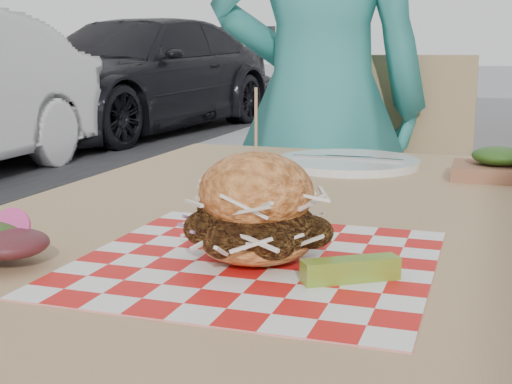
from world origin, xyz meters
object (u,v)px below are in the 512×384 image
(car_dark, at_px, (136,75))
(patio_chair, at_px, (390,202))
(patio_table, at_px, (291,265))
(sandwich, at_px, (256,214))
(diner, at_px, (319,105))

(car_dark, bearing_deg, patio_chair, -48.91)
(car_dark, bearing_deg, patio_table, -53.19)
(patio_table, bearing_deg, car_dark, 119.45)
(patio_table, height_order, patio_chair, patio_chair)
(patio_chair, relative_size, sandwich, 5.31)
(car_dark, relative_size, patio_chair, 4.76)
(car_dark, bearing_deg, diner, -50.54)
(diner, bearing_deg, car_dark, -68.45)
(diner, xyz_separation_m, patio_table, (0.19, -0.96, -0.15))
(diner, distance_m, sandwich, 1.23)
(diner, height_order, patio_chair, diner)
(diner, xyz_separation_m, patio_chair, (0.19, 0.05, -0.27))
(diner, relative_size, patio_table, 1.36)
(diner, relative_size, patio_chair, 1.72)
(patio_table, distance_m, sandwich, 0.28)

